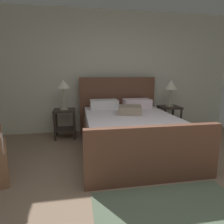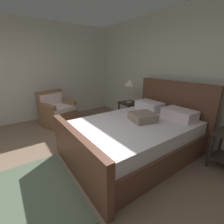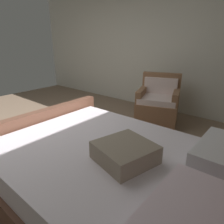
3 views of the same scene
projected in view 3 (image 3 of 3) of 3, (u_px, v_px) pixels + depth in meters
ground_plane at (26, 144)px, 3.09m from camera, size 5.69×6.23×0.02m
wall_side_left at (135, 46)px, 4.73m from camera, size 0.12×6.35×2.69m
bed at (118, 181)px, 1.74m from camera, size 1.70×2.30×1.25m
armchair at (158, 104)px, 3.81m from camera, size 0.93×0.92×0.90m
area_rug at (20, 148)px, 2.96m from camera, size 1.55×1.14×0.01m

